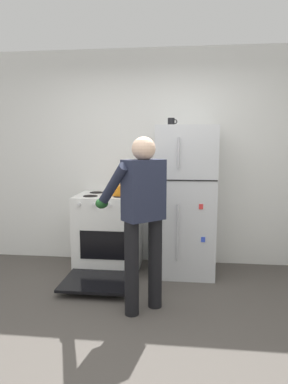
{
  "coord_description": "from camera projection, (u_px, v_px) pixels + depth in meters",
  "views": [
    {
      "loc": [
        0.4,
        -2.39,
        1.54
      ],
      "look_at": [
        -0.02,
        1.32,
        1.0
      ],
      "focal_mm": 31.54,
      "sensor_mm": 36.0,
      "label": 1
    }
  ],
  "objects": [
    {
      "name": "stove_range",
      "position": [
        109.0,
        233.0,
        4.13
      ],
      "size": [
        0.76,
        1.23,
        0.93
      ],
      "color": "white",
      "rests_on": "ground"
    },
    {
      "name": "refrigerator",
      "position": [
        185.0,
        201.0,
        3.99
      ],
      "size": [
        0.68,
        0.72,
        1.74
      ],
      "color": "silver",
      "rests_on": "ground"
    },
    {
      "name": "red_pot",
      "position": [
        120.0,
        190.0,
        4.0
      ],
      "size": [
        0.32,
        0.22,
        0.12
      ],
      "color": "orange",
      "rests_on": "stove_range"
    },
    {
      "name": "ground",
      "position": [
        127.0,
        343.0,
        2.62
      ],
      "size": [
        8.0,
        8.0,
        0.0
      ],
      "primitive_type": "plane",
      "color": "#4C4742"
    },
    {
      "name": "coffee_mug",
      "position": [
        171.0,
        122.0,
        3.92
      ],
      "size": [
        0.11,
        0.08,
        0.1
      ],
      "color": "black",
      "rests_on": "refrigerator"
    },
    {
      "name": "person_cook",
      "position": [
        141.0,
        209.0,
        3.04
      ],
      "size": [
        0.69,
        0.73,
        1.6
      ],
      "color": "black",
      "rests_on": "ground"
    },
    {
      "name": "kitchen_wall_back",
      "position": [
        151.0,
        158.0,
        4.34
      ],
      "size": [
        6.0,
        0.1,
        2.7
      ],
      "primitive_type": "cube",
      "color": "white",
      "rests_on": "ground"
    }
  ]
}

